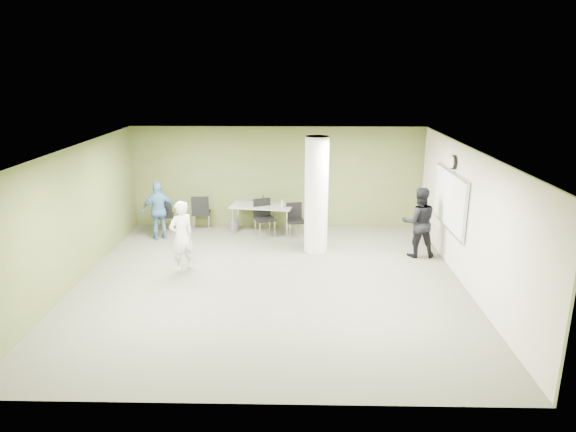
{
  "coord_description": "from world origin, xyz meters",
  "views": [
    {
      "loc": [
        0.58,
        -9.87,
        4.33
      ],
      "look_at": [
        0.35,
        1.0,
        1.17
      ],
      "focal_mm": 32.0,
      "sensor_mm": 36.0,
      "label": 1
    }
  ],
  "objects_px": {
    "folding_table": "(262,207)",
    "man_black": "(419,222)",
    "chair_back_left": "(164,213)",
    "woman_white": "(182,236)",
    "man_blue": "(159,211)"
  },
  "relations": [
    {
      "from": "folding_table",
      "to": "woman_white",
      "type": "relative_size",
      "value": 1.09
    },
    {
      "from": "man_black",
      "to": "man_blue",
      "type": "distance_m",
      "value": 6.52
    },
    {
      "from": "chair_back_left",
      "to": "man_blue",
      "type": "bearing_deg",
      "value": 82.07
    },
    {
      "from": "woman_white",
      "to": "man_blue",
      "type": "bearing_deg",
      "value": -107.11
    },
    {
      "from": "man_black",
      "to": "chair_back_left",
      "type": "bearing_deg",
      "value": -15.14
    },
    {
      "from": "chair_back_left",
      "to": "woman_white",
      "type": "height_order",
      "value": "woman_white"
    },
    {
      "from": "folding_table",
      "to": "man_black",
      "type": "xyz_separation_m",
      "value": [
        3.8,
        -1.67,
        0.11
      ]
    },
    {
      "from": "chair_back_left",
      "to": "man_black",
      "type": "relative_size",
      "value": 0.56
    },
    {
      "from": "folding_table",
      "to": "chair_back_left",
      "type": "distance_m",
      "value": 2.64
    },
    {
      "from": "folding_table",
      "to": "man_blue",
      "type": "height_order",
      "value": "man_blue"
    },
    {
      "from": "chair_back_left",
      "to": "man_black",
      "type": "bearing_deg",
      "value": 156.48
    },
    {
      "from": "chair_back_left",
      "to": "woman_white",
      "type": "relative_size",
      "value": 0.59
    },
    {
      "from": "man_blue",
      "to": "man_black",
      "type": "bearing_deg",
      "value": 146.72
    },
    {
      "from": "man_black",
      "to": "man_blue",
      "type": "bearing_deg",
      "value": -10.68
    },
    {
      "from": "folding_table",
      "to": "man_blue",
      "type": "xyz_separation_m",
      "value": [
        -2.63,
        -0.56,
        0.04
      ]
    }
  ]
}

